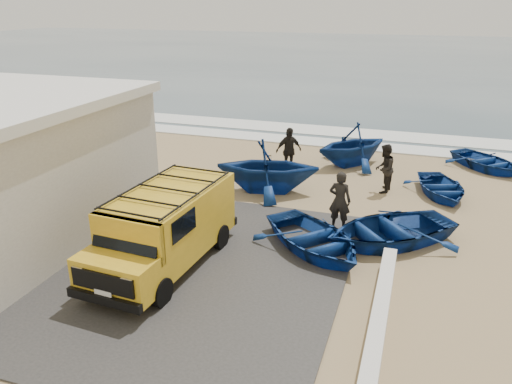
% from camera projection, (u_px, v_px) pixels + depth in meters
% --- Properties ---
extents(ground, '(160.00, 160.00, 0.00)m').
position_uv_depth(ground, '(222.00, 240.00, 15.37)').
color(ground, tan).
extents(slab, '(12.00, 10.00, 0.05)m').
position_uv_depth(slab, '(131.00, 260.00, 14.18)').
color(slab, '#3E3B39').
rests_on(slab, ground).
extents(ocean, '(180.00, 88.00, 0.01)m').
position_uv_depth(ocean, '(384.00, 56.00, 64.89)').
color(ocean, '#385166').
rests_on(ocean, ground).
extents(surf_line, '(180.00, 1.60, 0.06)m').
position_uv_depth(surf_line, '(309.00, 141.00, 25.97)').
color(surf_line, white).
rests_on(surf_line, ground).
extents(surf_wash, '(180.00, 2.20, 0.04)m').
position_uv_depth(surf_wash, '(319.00, 130.00, 28.18)').
color(surf_wash, white).
rests_on(surf_wash, ground).
extents(parapet, '(0.35, 6.00, 0.55)m').
position_uv_depth(parapet, '(379.00, 319.00, 11.14)').
color(parapet, silver).
rests_on(parapet, ground).
extents(van, '(2.36, 5.27, 2.21)m').
position_uv_depth(van, '(165.00, 226.00, 13.55)').
color(van, gold).
rests_on(van, ground).
extents(boat_near_left, '(4.70, 4.65, 0.80)m').
position_uv_depth(boat_near_left, '(314.00, 238.00, 14.59)').
color(boat_near_left, navy).
rests_on(boat_near_left, ground).
extents(boat_near_right, '(5.17, 4.98, 0.87)m').
position_uv_depth(boat_near_right, '(389.00, 229.00, 15.09)').
color(boat_near_right, navy).
rests_on(boat_near_right, ground).
extents(boat_mid_left, '(4.50, 4.09, 2.04)m').
position_uv_depth(boat_mid_left, '(268.00, 166.00, 18.92)').
color(boat_mid_left, navy).
rests_on(boat_mid_left, ground).
extents(boat_mid_right, '(3.15, 3.73, 0.66)m').
position_uv_depth(boat_mid_right, '(441.00, 187.00, 18.75)').
color(boat_mid_right, navy).
rests_on(boat_mid_right, ground).
extents(boat_far_left, '(4.73, 4.77, 1.90)m').
position_uv_depth(boat_far_left, '(352.00, 144.00, 22.03)').
color(boat_far_left, navy).
rests_on(boat_far_left, ground).
extents(boat_far_right, '(4.13, 4.21, 0.71)m').
position_uv_depth(boat_far_right, '(486.00, 161.00, 21.67)').
color(boat_far_right, navy).
rests_on(boat_far_right, ground).
extents(fisherman_front, '(0.75, 0.53, 1.95)m').
position_uv_depth(fisherman_front, '(340.00, 201.00, 15.81)').
color(fisherman_front, black).
rests_on(fisherman_front, ground).
extents(fisherman_middle, '(0.84, 1.01, 1.88)m').
position_uv_depth(fisherman_middle, '(384.00, 168.00, 18.92)').
color(fisherman_middle, black).
rests_on(fisherman_middle, ground).
extents(fisherman_back, '(1.20, 1.12, 1.98)m').
position_uv_depth(fisherman_back, '(289.00, 151.00, 20.98)').
color(fisherman_back, black).
rests_on(fisherman_back, ground).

